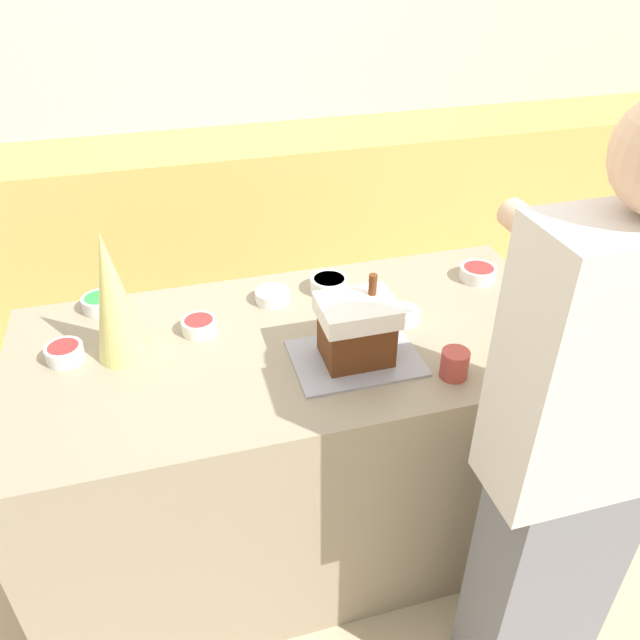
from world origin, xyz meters
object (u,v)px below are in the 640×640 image
at_px(mug, 454,364).
at_px(candy_bowl_beside_tree, 64,352).
at_px(decorative_tree, 113,297).
at_px(candy_bowl_near_tray_right, 272,295).
at_px(gingerbread_house, 357,328).
at_px(person, 579,456).
at_px(candy_bowl_far_left, 404,315).
at_px(candy_bowl_behind_tray, 478,273).
at_px(candy_bowl_far_right, 329,284).
at_px(candy_bowl_front_corner, 100,303).
at_px(candy_bowl_center_rear, 199,325).
at_px(baking_tray, 355,358).

bearing_deg(mug, candy_bowl_beside_tree, 160.61).
bearing_deg(decorative_tree, candy_bowl_near_tray_right, 19.92).
relative_size(gingerbread_house, person, 0.14).
height_order(candy_bowl_beside_tree, candy_bowl_far_left, candy_bowl_beside_tree).
xyz_separation_m(candy_bowl_beside_tree, candy_bowl_behind_tray, (1.40, 0.11, -0.00)).
distance_m(decorative_tree, candy_bowl_far_right, 0.74).
height_order(candy_bowl_front_corner, candy_bowl_far_left, candy_bowl_front_corner).
bearing_deg(candy_bowl_far_right, candy_bowl_center_rear, -164.38).
relative_size(baking_tray, candy_bowl_behind_tray, 2.86).
distance_m(candy_bowl_beside_tree, mug, 1.13).
relative_size(candy_bowl_near_tray_right, mug, 1.37).
bearing_deg(gingerbread_house, candy_bowl_far_left, 35.35).
bearing_deg(person, candy_bowl_far_left, 104.20).
distance_m(decorative_tree, candy_bowl_front_corner, 0.34).
relative_size(decorative_tree, candy_bowl_front_corner, 3.47).
distance_m(candy_bowl_beside_tree, person, 1.43).
height_order(baking_tray, candy_bowl_far_right, candy_bowl_far_right).
distance_m(baking_tray, candy_bowl_far_left, 0.26).
relative_size(baking_tray, candy_bowl_front_corner, 3.20).
xyz_separation_m(decorative_tree, candy_bowl_front_corner, (-0.07, 0.28, -0.18)).
bearing_deg(candy_bowl_far_left, candy_bowl_near_tray_right, 148.63).
bearing_deg(decorative_tree, mug, -21.63).
relative_size(candy_bowl_near_tray_right, candy_bowl_behind_tray, 0.90).
bearing_deg(candy_bowl_beside_tree, candy_bowl_far_right, 11.14).
relative_size(mug, person, 0.05).
bearing_deg(candy_bowl_far_right, candy_bowl_front_corner, 173.28).
height_order(baking_tray, person, person).
distance_m(gingerbread_house, person, 0.67).
height_order(baking_tray, candy_bowl_center_rear, candy_bowl_center_rear).
height_order(decorative_tree, person, person).
xyz_separation_m(candy_bowl_beside_tree, candy_bowl_far_left, (1.04, -0.08, -0.00)).
relative_size(candy_bowl_center_rear, mug, 1.29).
height_order(candy_bowl_far_right, candy_bowl_beside_tree, candy_bowl_far_right).
bearing_deg(gingerbread_house, candy_bowl_front_corner, 146.33).
bearing_deg(candy_bowl_far_right, candy_bowl_beside_tree, -168.86).
distance_m(candy_bowl_far_right, candy_bowl_behind_tray, 0.54).
height_order(candy_bowl_front_corner, candy_bowl_beside_tree, candy_bowl_beside_tree).
relative_size(gingerbread_house, candy_bowl_behind_tray, 1.96).
height_order(gingerbread_house, mug, gingerbread_house).
distance_m(candy_bowl_far_right, person, 0.99).
bearing_deg(candy_bowl_near_tray_right, baking_tray, -66.29).
relative_size(candy_bowl_far_left, person, 0.06).
height_order(baking_tray, candy_bowl_far_left, candy_bowl_far_left).
xyz_separation_m(candy_bowl_far_right, candy_bowl_beside_tree, (-0.86, -0.17, -0.00)).
height_order(candy_bowl_beside_tree, person, person).
bearing_deg(candy_bowl_far_left, candy_bowl_behind_tray, 26.92).
relative_size(candy_bowl_front_corner, candy_bowl_behind_tray, 0.89).
bearing_deg(candy_bowl_far_left, mug, -84.19).
height_order(candy_bowl_behind_tray, person, person).
bearing_deg(mug, candy_bowl_front_corner, 146.82).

